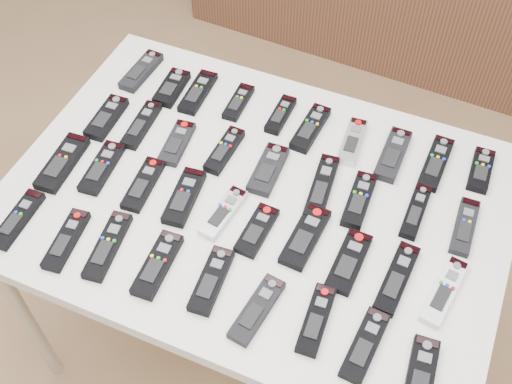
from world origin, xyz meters
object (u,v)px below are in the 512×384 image
at_px(remote_29, 18,219).
at_px(remote_2, 198,92).
at_px(remote_26, 349,262).
at_px(remote_5, 310,128).
at_px(remote_14, 268,169).
at_px(remote_7, 393,155).
at_px(remote_3, 238,102).
at_px(remote_36, 365,345).
at_px(remote_16, 359,200).
at_px(remote_28, 444,291).
at_px(remote_1, 172,88).
at_px(remote_34, 257,309).
at_px(table, 256,211).
at_px(remote_9, 481,170).
at_px(remote_10, 107,118).
at_px(remote_13, 224,150).
at_px(remote_31, 108,246).
at_px(remote_0, 141,71).
at_px(remote_22, 184,197).
at_px(remote_8, 436,163).
at_px(remote_37, 420,376).
at_px(remote_6, 352,142).
at_px(remote_21, 143,184).
at_px(remote_15, 321,187).
at_px(remote_4, 281,115).
at_px(remote_33, 211,280).
at_px(remote_32, 157,265).
at_px(remote_23, 224,213).
at_px(remote_20, 102,168).
at_px(remote_17, 416,212).
at_px(remote_12, 177,143).
at_px(remote_18, 465,227).
at_px(remote_19, 62,163).
at_px(remote_35, 316,319).
at_px(remote_24, 257,230).

bearing_deg(remote_29, remote_2, 68.13).
bearing_deg(remote_26, remote_5, 123.92).
bearing_deg(remote_14, remote_7, 29.78).
bearing_deg(remote_3, remote_36, -47.41).
height_order(remote_3, remote_14, remote_14).
xyz_separation_m(remote_16, remote_28, (0.25, -0.17, -0.00)).
relative_size(remote_1, remote_34, 0.82).
relative_size(table, remote_9, 8.71).
height_order(remote_2, remote_10, remote_10).
relative_size(remote_13, remote_31, 0.84).
xyz_separation_m(remote_0, remote_22, (0.33, -0.37, 0.00)).
xyz_separation_m(remote_8, remote_37, (0.11, -0.58, 0.00)).
height_order(remote_6, remote_9, remote_6).
bearing_deg(remote_21, remote_29, -141.28).
height_order(remote_15, remote_37, remote_15).
distance_m(remote_10, remote_37, 1.06).
relative_size(table, remote_4, 8.84).
bearing_deg(remote_36, remote_0, 151.25).
xyz_separation_m(remote_22, remote_37, (0.66, -0.22, -0.00)).
height_order(remote_9, remote_34, same).
height_order(remote_15, remote_22, same).
distance_m(remote_33, remote_37, 0.49).
distance_m(remote_14, remote_32, 0.39).
bearing_deg(table, remote_13, 142.93).
bearing_deg(remote_23, table, 65.63).
height_order(remote_20, remote_34, same).
height_order(remote_31, remote_32, remote_32).
bearing_deg(remote_8, remote_17, -91.07).
height_order(remote_12, remote_26, same).
bearing_deg(remote_26, table, 162.45).
height_order(remote_14, remote_18, remote_14).
height_order(remote_0, remote_33, remote_0).
bearing_deg(remote_20, remote_4, 40.26).
relative_size(remote_2, remote_4, 1.21).
bearing_deg(remote_10, remote_29, -95.32).
bearing_deg(remote_10, remote_16, -2.77).
bearing_deg(remote_22, remote_19, 177.66).
bearing_deg(remote_17, remote_1, 168.75).
distance_m(remote_3, remote_15, 0.38).
bearing_deg(remote_4, remote_35, -60.82).
distance_m(remote_10, remote_24, 0.56).
bearing_deg(remote_28, remote_7, 130.51).
height_order(remote_1, remote_32, same).
distance_m(remote_12, remote_32, 0.38).
distance_m(remote_0, remote_20, 0.38).
xyz_separation_m(remote_17, remote_29, (-0.89, -0.40, 0.00)).
distance_m(remote_21, remote_24, 0.32).
bearing_deg(remote_35, remote_24, 138.02).
bearing_deg(remote_1, remote_15, -22.15).
bearing_deg(remote_23, remote_29, -147.60).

